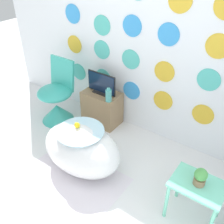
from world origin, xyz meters
TOP-DOWN VIEW (x-y plane):
  - ground_plane at (0.00, 0.00)m, footprint 12.00×12.00m
  - wall_back_dotted at (0.00, 1.68)m, footprint 4.30×0.05m
  - rug at (0.05, 0.44)m, footprint 1.08×0.73m
  - bathtub at (0.01, 0.64)m, footprint 0.93×0.62m
  - rubber_duck at (-0.03, 0.65)m, footprint 0.06×0.07m
  - chair at (-0.88, 1.15)m, footprint 0.47×0.47m
  - tv_cabinet at (-0.34, 1.47)m, footprint 0.50×0.32m
  - tv at (-0.34, 1.47)m, footprint 0.43×0.12m
  - vase at (-0.14, 1.36)m, footprint 0.08×0.08m
  - side_table at (1.25, 0.74)m, footprint 0.45×0.33m
  - potted_plant_left at (1.25, 0.74)m, footprint 0.11×0.11m

SIDE VIEW (x-z plane):
  - ground_plane at x=0.00m, z-range 0.00..0.00m
  - rug at x=0.05m, z-range 0.00..0.01m
  - tv_cabinet at x=-0.34m, z-range 0.00..0.46m
  - bathtub at x=0.01m, z-range 0.00..0.53m
  - chair at x=-0.88m, z-range -0.15..0.72m
  - side_table at x=1.25m, z-range 0.14..0.59m
  - potted_plant_left at x=1.25m, z-range 0.45..0.62m
  - vase at x=-0.14m, z-range 0.45..0.64m
  - rubber_duck at x=-0.03m, z-range 0.53..0.60m
  - tv at x=-0.34m, z-range 0.45..0.73m
  - wall_back_dotted at x=0.00m, z-range 0.00..2.60m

